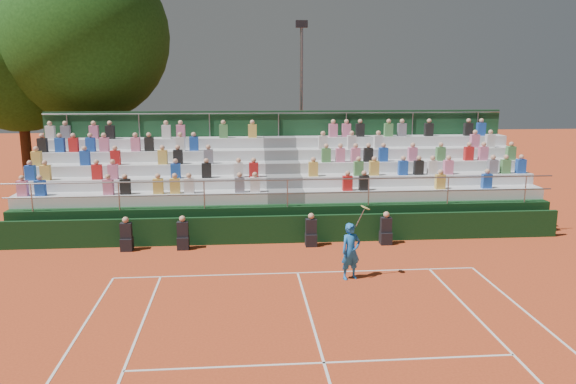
{
  "coord_description": "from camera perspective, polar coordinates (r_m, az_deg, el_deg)",
  "views": [
    {
      "loc": [
        -1.64,
        -16.13,
        5.87
      ],
      "look_at": [
        0.0,
        3.5,
        1.8
      ],
      "focal_mm": 35.0,
      "sensor_mm": 36.0,
      "label": 1
    }
  ],
  "objects": [
    {
      "name": "floodlight_mast",
      "position": [
        29.39,
        1.36,
        9.97
      ],
      "size": [
        0.6,
        0.25,
        8.63
      ],
      "color": "gray",
      "rests_on": "ground"
    },
    {
      "name": "line_officials",
      "position": [
        19.64,
        -3.57,
        -4.29
      ],
      "size": [
        9.45,
        0.4,
        1.19
      ],
      "color": "black",
      "rests_on": "ground"
    },
    {
      "name": "ground",
      "position": [
        17.24,
        0.98,
        -8.23
      ],
      "size": [
        90.0,
        90.0,
        0.0
      ],
      "primitive_type": "plane",
      "color": "#C74821",
      "rests_on": "ground"
    },
    {
      "name": "grandstand",
      "position": [
        23.13,
        -0.63,
        -0.28
      ],
      "size": [
        20.0,
        5.2,
        4.4
      ],
      "color": "black",
      "rests_on": "ground"
    },
    {
      "name": "courtside_wall",
      "position": [
        20.13,
        0.07,
        -3.8
      ],
      "size": [
        20.0,
        0.15,
        1.0
      ],
      "primitive_type": "cube",
      "color": "black",
      "rests_on": "ground"
    },
    {
      "name": "tree_west",
      "position": [
        30.91,
        -25.76,
        12.11
      ],
      "size": [
        7.11,
        7.11,
        10.28
      ],
      "color": "#341F13",
      "rests_on": "ground"
    },
    {
      "name": "tennis_player",
      "position": [
        16.62,
        6.4,
        -5.99
      ],
      "size": [
        0.89,
        0.58,
        2.22
      ],
      "color": "blue",
      "rests_on": "ground"
    },
    {
      "name": "tree_east",
      "position": [
        29.25,
        -20.02,
        14.58
      ],
      "size": [
        8.07,
        8.07,
        11.75
      ],
      "color": "#341F13",
      "rests_on": "ground"
    }
  ]
}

